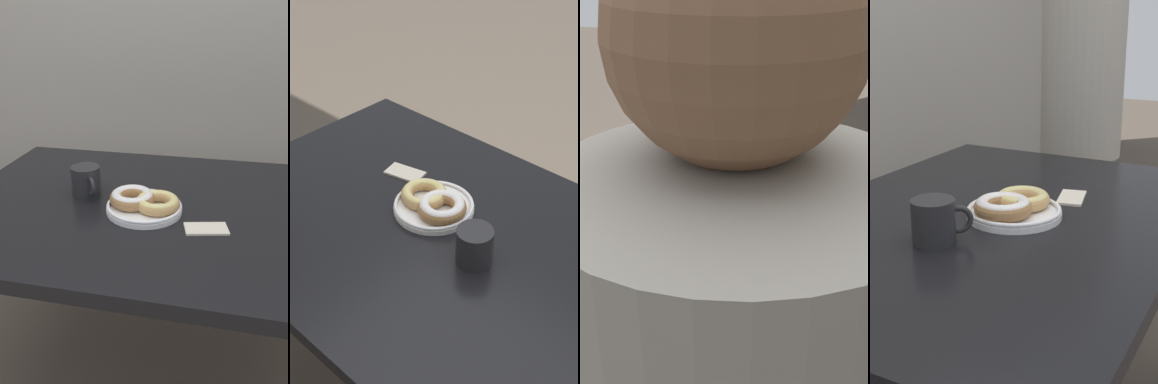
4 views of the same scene
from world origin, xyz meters
The scene contains 5 objects.
ground_plane centered at (0.00, 0.00, 0.00)m, with size 14.00×14.00×0.00m, color #4C4238.
dining_table centered at (0.00, 0.18, 0.64)m, with size 1.18×0.87×0.71m.
donut_plate centered at (0.00, 0.13, 0.74)m, with size 0.23×0.22×0.05m.
coffee_mug centered at (-0.20, 0.20, 0.76)m, with size 0.10×0.11×0.09m.
napkin centered at (0.18, 0.05, 0.72)m, with size 0.12×0.09×0.01m.
Camera 2 is at (-0.77, 0.96, 1.61)m, focal length 50.00 mm.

